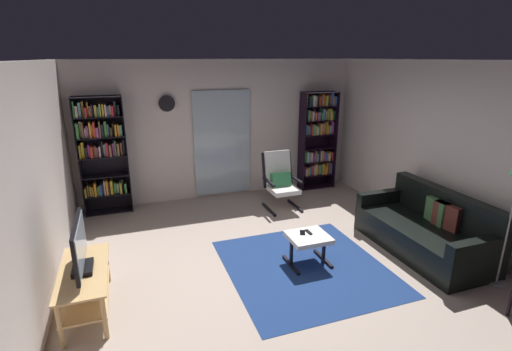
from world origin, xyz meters
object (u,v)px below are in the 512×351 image
Objects in this scene: bookshelf_near_sofa at (317,138)px; television at (80,248)px; leather_sofa at (426,231)px; lounge_armchair at (280,179)px; tv_stand at (85,283)px; tv_remote at (309,232)px; wall_clock at (167,103)px; bookshelf_near_tv at (102,149)px; ottoman at (308,240)px; cell_phone at (303,233)px.

television is at bearing -146.24° from bookshelf_near_sofa.
lounge_armchair reaches higher than leather_sofa.
leather_sofa reaches higher than tv_stand.
television is 0.85× the size of lounge_armchair.
television is at bearing -176.46° from tv_remote.
tv_remote is at bearing -63.53° from wall_clock.
bookshelf_near_tv is 3.13m from lounge_armchair.
lounge_armchair is at bearing 78.38° from tv_remote.
tv_remote is at bearing -46.61° from bookshelf_near_tv.
cell_phone is at bearing 116.58° from ottoman.
bookshelf_near_sofa is at bearing 60.21° from ottoman.
television reaches higher than ottoman.
ottoman is 0.12m from cell_phone.
bookshelf_near_tv is 4.11m from bookshelf_near_sofa.
ottoman is (2.53, -2.78, -0.80)m from bookshelf_near_tv.
lounge_armchair is at bearing 33.29° from tv_stand.
bookshelf_near_tv is at bearing 157.64° from cell_phone.
wall_clock is at bearing 6.26° from bookshelf_near_tv.
leather_sofa is 4.68m from wall_clock.
leather_sofa is (4.42, -0.13, -0.45)m from television.
tv_stand is 2.73m from tv_remote.
bookshelf_near_sofa is 14.17× the size of cell_phone.
wall_clock is (-2.96, 0.15, 0.79)m from bookshelf_near_sofa.
bookshelf_near_tv is 1.36m from wall_clock.
bookshelf_near_sofa is at bearing -2.96° from wall_clock.
bookshelf_near_tv is at bearing 133.51° from tv_remote.
ottoman is 1.80× the size of wall_clock.
lounge_armchair reaches higher than tv_remote.
bookshelf_near_tv is 3.90× the size of ottoman.
lounge_armchair is 1.95m from cell_phone.
bookshelf_near_tv is 3.80m from tv_remote.
tv_stand is at bearing 178.09° from leather_sofa.
cell_phone is (2.64, 0.18, -0.34)m from television.
tv_stand reaches higher than tv_remote.
wall_clock reaches higher than ottoman.
tv_remote is 0.08m from cell_phone.
tv_remote is 0.50× the size of wall_clock.
wall_clock is at bearing 66.44° from television.
cell_phone is (2.49, -2.69, -0.72)m from bookshelf_near_tv.
television is (0.00, -0.02, 0.43)m from tv_stand.
tv_stand is at bearing -178.33° from ottoman.
wall_clock is at bearing 116.59° from tv_remote.
lounge_armchair is at bearing 120.65° from leather_sofa.
leather_sofa is (4.26, -3.01, -0.84)m from bookshelf_near_tv.
television is at bearing 178.31° from leather_sofa.
tv_stand is 2.69m from ottoman.
leather_sofa reaches higher than cell_phone.
tv_remote is (-0.40, -1.90, -0.11)m from lounge_armchair.
leather_sofa is 6.62× the size of wall_clock.
bookshelf_near_tv is 1.99× the size of lounge_armchair.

